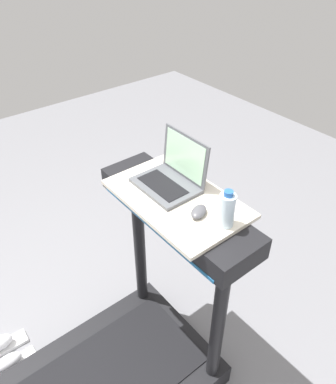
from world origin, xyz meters
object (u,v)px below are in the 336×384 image
sneaker_right (11,363)px  water_bottle (227,210)px  treadmill_base (90,382)px  sneaker_left (1,344)px  laptop (172,176)px  computer_mouse (199,212)px

sneaker_right → water_bottle: bearing=50.1°
treadmill_base → sneaker_left: 0.74m
treadmill_base → sneaker_right: (-0.50, -0.29, -0.17)m
laptop → water_bottle: size_ratio=1.75×
laptop → sneaker_left: 1.62m
computer_mouse → sneaker_left: 1.67m
treadmill_base → sneaker_right: 0.60m
treadmill_base → water_bottle: 1.26m
treadmill_base → water_bottle: water_bottle is taller
laptop → sneaker_right: size_ratio=1.15×
treadmill_base → water_bottle: (0.28, 0.63, 1.06)m
treadmill_base → sneaker_left: bearing=-155.9°
treadmill_base → water_bottle: size_ratio=9.45×
computer_mouse → sneaker_left: computer_mouse is taller
sneaker_left → sneaker_right: size_ratio=1.01×
computer_mouse → water_bottle: 0.14m
water_bottle → sneaker_right: (-0.77, -0.92, -1.23)m
computer_mouse → sneaker_right: 1.60m
treadmill_base → computer_mouse: computer_mouse is taller
computer_mouse → sneaker_right: size_ratio=0.38×
water_bottle → sneaker_right: water_bottle is taller
sneaker_right → laptop: bearing=66.4°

